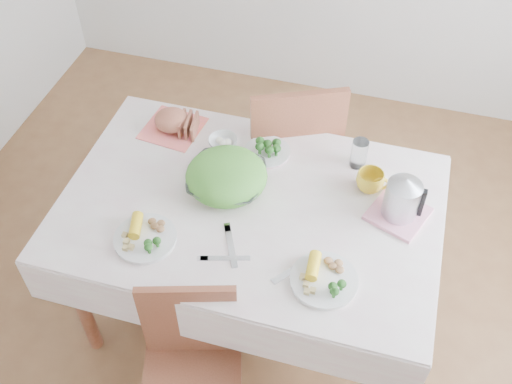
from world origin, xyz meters
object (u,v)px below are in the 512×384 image
(dinner_plate_left, at_px, (145,238))
(yellow_mug, at_px, (370,181))
(salad_bowl, at_px, (227,181))
(dinner_plate_right, at_px, (324,280))
(electric_kettle, at_px, (403,194))
(chair_near, at_px, (190,382))
(chair_far, at_px, (287,151))
(dining_table, at_px, (250,262))

(dinner_plate_left, distance_m, yellow_mug, 0.92)
(salad_bowl, distance_m, dinner_plate_left, 0.41)
(dinner_plate_right, distance_m, yellow_mug, 0.50)
(salad_bowl, relative_size, electric_kettle, 1.64)
(dinner_plate_left, height_order, electric_kettle, electric_kettle)
(salad_bowl, bearing_deg, dinner_plate_left, -121.41)
(chair_near, xyz_separation_m, salad_bowl, (-0.07, 0.71, 0.34))
(dinner_plate_left, bearing_deg, yellow_mug, 32.76)
(chair_near, xyz_separation_m, chair_far, (0.05, 1.29, 0.00))
(dinner_plate_right, bearing_deg, electric_kettle, 60.79)
(chair_far, distance_m, salad_bowl, 0.68)
(dinner_plate_right, relative_size, electric_kettle, 1.30)
(yellow_mug, relative_size, electric_kettle, 0.60)
(chair_far, bearing_deg, dinner_plate_left, 45.48)
(chair_far, bearing_deg, dinner_plate_right, 86.10)
(salad_bowl, xyz_separation_m, dinner_plate_right, (0.47, -0.35, -0.03))
(chair_near, height_order, yellow_mug, chair_near)
(chair_far, distance_m, dinner_plate_left, 1.03)
(dinner_plate_right, relative_size, yellow_mug, 2.16)
(chair_far, xyz_separation_m, electric_kettle, (0.57, -0.54, 0.42))
(chair_near, height_order, salad_bowl, chair_near)
(dining_table, distance_m, chair_far, 0.65)
(chair_far, distance_m, electric_kettle, 0.89)
(chair_near, height_order, chair_far, chair_far)
(dinner_plate_right, bearing_deg, dinner_plate_left, -179.98)
(salad_bowl, height_order, dinner_plate_left, salad_bowl)
(chair_near, distance_m, dinner_plate_right, 0.62)
(dinner_plate_right, distance_m, electric_kettle, 0.46)
(dinner_plate_left, bearing_deg, chair_near, -51.68)
(dining_table, distance_m, salad_bowl, 0.45)
(dinner_plate_left, relative_size, electric_kettle, 1.26)
(salad_bowl, bearing_deg, electric_kettle, 3.31)
(chair_near, bearing_deg, yellow_mug, 43.73)
(salad_bowl, xyz_separation_m, dinner_plate_left, (-0.21, -0.35, -0.03))
(dinner_plate_left, distance_m, electric_kettle, 0.98)
(dinner_plate_right, bearing_deg, chair_far, 110.84)
(chair_near, relative_size, chair_far, 0.84)
(electric_kettle, bearing_deg, salad_bowl, -166.53)
(chair_near, height_order, electric_kettle, electric_kettle)
(dining_table, distance_m, dinner_plate_right, 0.60)
(chair_far, relative_size, salad_bowl, 3.18)
(dining_table, bearing_deg, electric_kettle, 10.42)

